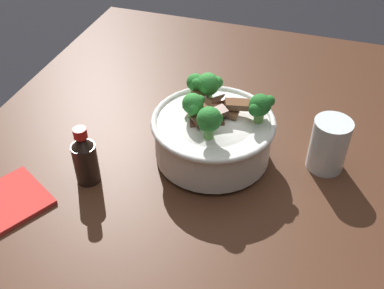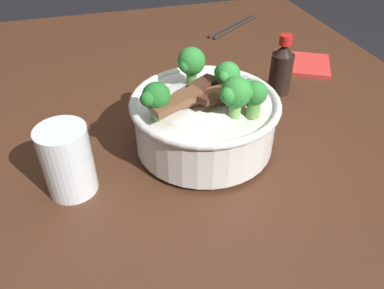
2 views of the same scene
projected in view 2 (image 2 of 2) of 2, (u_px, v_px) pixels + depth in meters
name	position (u px, v px, depth m)	size (l,w,h in m)	color
dining_table	(219.00, 169.00, 0.75)	(1.27, 0.87, 0.76)	#472819
rice_bowl	(205.00, 116.00, 0.59)	(0.23, 0.23, 0.15)	white
drinking_glass	(68.00, 165.00, 0.52)	(0.07, 0.07, 0.10)	white
chopsticks_pair	(234.00, 26.00, 1.04)	(0.14, 0.18, 0.01)	#28231E
soy_sauce_bottle	(281.00, 68.00, 0.73)	(0.04, 0.04, 0.12)	black
folded_napkin	(302.00, 64.00, 0.86)	(0.11, 0.12, 0.01)	red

